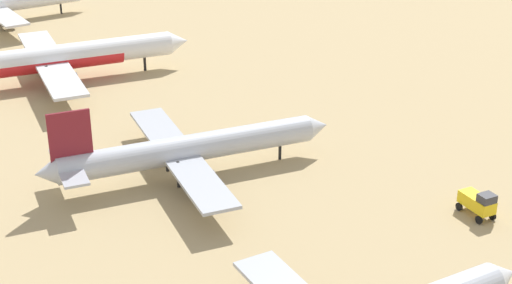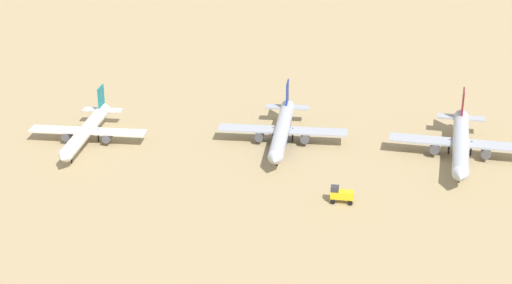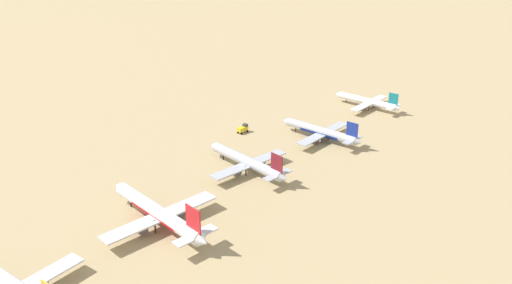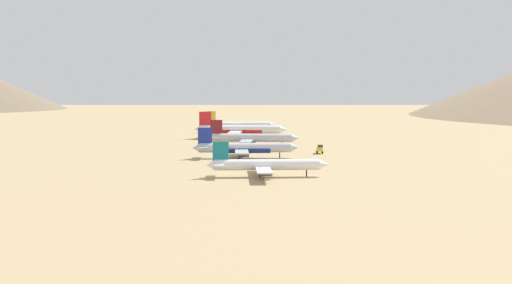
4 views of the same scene
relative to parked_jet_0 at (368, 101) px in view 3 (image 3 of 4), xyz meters
The scene contains 6 objects.
ground_plane 100.14m from the parked_jet_0, 88.84° to the left, with size 1800.00×1800.00×0.00m, color tan.
parked_jet_0 is the anchor object (origin of this frame).
parked_jet_1 51.83m from the parked_jet_0, 93.36° to the left, with size 42.59×34.59×12.28m.
parked_jet_2 97.38m from the parked_jet_0, 88.19° to the left, with size 44.53×36.42×12.88m.
parked_jet_3 146.37m from the parked_jet_0, 89.62° to the left, with size 51.52×42.10×14.88m.
service_truck 72.97m from the parked_jet_0, 65.40° to the left, with size 3.15×5.41×3.90m.
Camera 3 is at (-117.90, 145.72, 93.96)m, focal length 37.55 mm.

